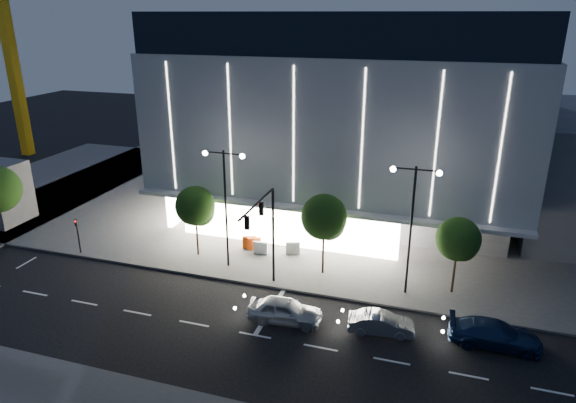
{
  "coord_description": "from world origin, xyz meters",
  "views": [
    {
      "loc": [
        11.62,
        -25.41,
        17.9
      ],
      "look_at": [
        1.05,
        7.98,
        5.0
      ],
      "focal_mm": 32.0,
      "sensor_mm": 36.0,
      "label": 1
    }
  ],
  "objects_px": {
    "car_lead": "(285,310)",
    "barrier_b": "(261,248)",
    "tree_mid": "(324,219)",
    "tree_right": "(458,241)",
    "barrier_d": "(293,248)",
    "ped_signal_far": "(78,232)",
    "barrier_a": "(249,242)",
    "street_lamp_west": "(225,192)",
    "street_lamp_east": "(412,212)",
    "traffic_mast": "(266,225)",
    "car_second": "(381,323)",
    "barrier_c": "(254,244)",
    "car_third": "(495,334)",
    "tree_left": "(196,208)"
  },
  "relations": [
    {
      "from": "traffic_mast",
      "to": "barrier_b",
      "type": "distance_m",
      "value": 7.24
    },
    {
      "from": "tree_right",
      "to": "barrier_d",
      "type": "xyz_separation_m",
      "value": [
        -11.99,
        2.27,
        -3.23
      ]
    },
    {
      "from": "street_lamp_west",
      "to": "car_lead",
      "type": "height_order",
      "value": "street_lamp_west"
    },
    {
      "from": "ped_signal_far",
      "to": "barrier_a",
      "type": "bearing_deg",
      "value": 21.13
    },
    {
      "from": "barrier_b",
      "to": "barrier_d",
      "type": "relative_size",
      "value": 1.0
    },
    {
      "from": "car_second",
      "to": "car_third",
      "type": "distance_m",
      "value": 6.38
    },
    {
      "from": "car_lead",
      "to": "barrier_d",
      "type": "distance_m",
      "value": 9.14
    },
    {
      "from": "traffic_mast",
      "to": "car_third",
      "type": "bearing_deg",
      "value": -6.36
    },
    {
      "from": "barrier_b",
      "to": "barrier_c",
      "type": "xyz_separation_m",
      "value": [
        -0.78,
        0.55,
        0.0
      ]
    },
    {
      "from": "car_third",
      "to": "barrier_d",
      "type": "xyz_separation_m",
      "value": [
        -14.35,
        7.56,
        -0.09
      ]
    },
    {
      "from": "car_lead",
      "to": "ped_signal_far",
      "type": "bearing_deg",
      "value": 73.57
    },
    {
      "from": "ped_signal_far",
      "to": "barrier_d",
      "type": "distance_m",
      "value": 16.78
    },
    {
      "from": "barrier_a",
      "to": "barrier_d",
      "type": "height_order",
      "value": "same"
    },
    {
      "from": "car_second",
      "to": "barrier_d",
      "type": "relative_size",
      "value": 3.54
    },
    {
      "from": "barrier_d",
      "to": "car_lead",
      "type": "bearing_deg",
      "value": -94.15
    },
    {
      "from": "tree_left",
      "to": "car_lead",
      "type": "height_order",
      "value": "tree_left"
    },
    {
      "from": "ped_signal_far",
      "to": "tree_left",
      "type": "height_order",
      "value": "tree_left"
    },
    {
      "from": "street_lamp_west",
      "to": "barrier_d",
      "type": "distance_m",
      "value": 7.43
    },
    {
      "from": "barrier_c",
      "to": "tree_left",
      "type": "bearing_deg",
      "value": -172.24
    },
    {
      "from": "barrier_c",
      "to": "car_lead",
      "type": "bearing_deg",
      "value": -79.54
    },
    {
      "from": "barrier_d",
      "to": "barrier_c",
      "type": "bearing_deg",
      "value": 164.53
    },
    {
      "from": "street_lamp_west",
      "to": "barrier_c",
      "type": "distance_m",
      "value": 6.23
    },
    {
      "from": "car_second",
      "to": "barrier_b",
      "type": "height_order",
      "value": "car_second"
    },
    {
      "from": "ped_signal_far",
      "to": "tree_left",
      "type": "xyz_separation_m",
      "value": [
        9.03,
        2.52,
        2.15
      ]
    },
    {
      "from": "tree_right",
      "to": "tree_left",
      "type": "bearing_deg",
      "value": 180.0
    },
    {
      "from": "street_lamp_west",
      "to": "car_third",
      "type": "xyz_separation_m",
      "value": [
        18.38,
        -4.26,
        -5.21
      ]
    },
    {
      "from": "street_lamp_east",
      "to": "car_third",
      "type": "distance_m",
      "value": 8.62
    },
    {
      "from": "car_lead",
      "to": "barrier_b",
      "type": "xyz_separation_m",
      "value": [
        -4.61,
        8.17,
        -0.13
      ]
    },
    {
      "from": "tree_mid",
      "to": "barrier_b",
      "type": "bearing_deg",
      "value": 163.74
    },
    {
      "from": "car_third",
      "to": "tree_mid",
      "type": "bearing_deg",
      "value": 63.66
    },
    {
      "from": "street_lamp_west",
      "to": "tree_right",
      "type": "bearing_deg",
      "value": 3.64
    },
    {
      "from": "tree_right",
      "to": "car_lead",
      "type": "height_order",
      "value": "tree_right"
    },
    {
      "from": "barrier_a",
      "to": "car_second",
      "type": "bearing_deg",
      "value": -53.81
    },
    {
      "from": "street_lamp_east",
      "to": "barrier_d",
      "type": "xyz_separation_m",
      "value": [
        -8.97,
        3.29,
        -5.31
      ]
    },
    {
      "from": "street_lamp_east",
      "to": "tree_mid",
      "type": "bearing_deg",
      "value": 170.31
    },
    {
      "from": "barrier_c",
      "to": "tree_right",
      "type": "bearing_deg",
      "value": -29.24
    },
    {
      "from": "barrier_d",
      "to": "ped_signal_far",
      "type": "bearing_deg",
      "value": 178.51
    },
    {
      "from": "traffic_mast",
      "to": "tree_left",
      "type": "height_order",
      "value": "traffic_mast"
    },
    {
      "from": "car_second",
      "to": "barrier_d",
      "type": "distance_m",
      "value": 11.53
    },
    {
      "from": "ped_signal_far",
      "to": "traffic_mast",
      "type": "bearing_deg",
      "value": -4.15
    },
    {
      "from": "ped_signal_far",
      "to": "barrier_a",
      "type": "relative_size",
      "value": 2.73
    },
    {
      "from": "tree_left",
      "to": "barrier_b",
      "type": "height_order",
      "value": "tree_left"
    },
    {
      "from": "traffic_mast",
      "to": "barrier_d",
      "type": "distance_m",
      "value": 7.39
    },
    {
      "from": "tree_mid",
      "to": "tree_right",
      "type": "height_order",
      "value": "tree_mid"
    },
    {
      "from": "tree_mid",
      "to": "barrier_a",
      "type": "xyz_separation_m",
      "value": [
        -6.63,
        2.27,
        -3.68
      ]
    },
    {
      "from": "barrier_d",
      "to": "tree_mid",
      "type": "bearing_deg",
      "value": -55.32
    },
    {
      "from": "tree_mid",
      "to": "barrier_b",
      "type": "height_order",
      "value": "tree_mid"
    },
    {
      "from": "traffic_mast",
      "to": "car_lead",
      "type": "relative_size",
      "value": 1.55
    },
    {
      "from": "street_lamp_east",
      "to": "barrier_c",
      "type": "relative_size",
      "value": 8.18
    },
    {
      "from": "car_second",
      "to": "car_third",
      "type": "height_order",
      "value": "car_third"
    }
  ]
}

